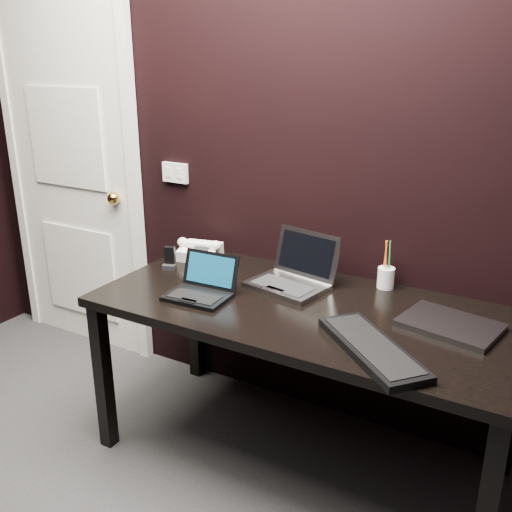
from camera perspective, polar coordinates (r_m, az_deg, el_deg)
The scene contains 11 objects.
wall_back at distance 2.63m, azimuth 2.91°, elevation 10.91°, with size 4.00×4.00×0.00m, color black.
door at distance 3.47m, azimuth -17.87°, elevation 7.85°, with size 0.99×0.10×2.14m.
wall_switch at distance 2.97m, azimuth -8.09°, elevation 8.25°, with size 0.15×0.02×0.10m.
desk at distance 2.35m, azimuth 4.77°, elevation -6.62°, with size 1.70×0.80×0.74m.
netbook at distance 2.38m, azimuth -5.50°, elevation -3.28°, with size 0.27×0.24×0.16m.
silver_laptop at distance 2.48m, azimuth 3.65°, elevation -2.08°, with size 0.37×0.34×0.22m.
ext_keyboard at distance 1.99m, azimuth 11.52°, elevation -9.01°, with size 0.48×0.45×0.03m.
closed_laptop at distance 2.23m, azimuth 18.83°, elevation -6.55°, with size 0.38×0.31×0.02m.
desk_phone at distance 2.81m, azimuth -5.63°, elevation 0.53°, with size 0.23×0.21×0.11m.
mobile_phone at distance 2.71m, azimuth -8.62°, elevation -0.42°, with size 0.07×0.07×0.10m.
pen_cup at distance 2.51m, azimuth 12.87°, elevation -2.05°, with size 0.08×0.08×0.21m.
Camera 1 is at (1.17, -0.52, 1.70)m, focal length 40.00 mm.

